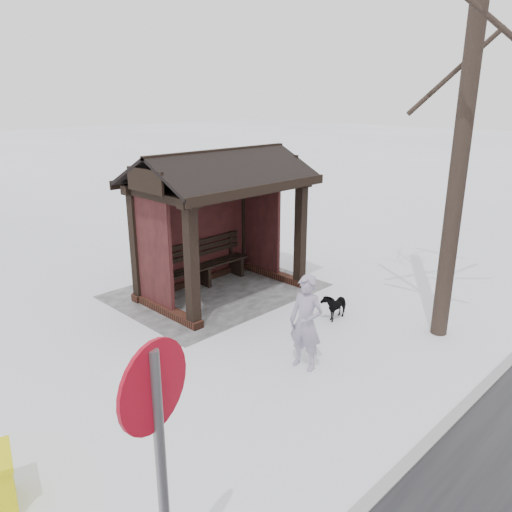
{
  "coord_description": "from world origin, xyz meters",
  "views": [
    {
      "loc": [
        6.63,
        7.62,
        4.1
      ],
      "look_at": [
        -0.22,
        0.8,
        0.98
      ],
      "focal_mm": 35.0,
      "sensor_mm": 36.0,
      "label": 1
    }
  ],
  "objects_px": {
    "road_sign": "(158,440)",
    "dog": "(334,305)",
    "pedestrian": "(306,323)",
    "bus_shelter": "(216,194)"
  },
  "relations": [
    {
      "from": "bus_shelter",
      "to": "road_sign",
      "type": "height_order",
      "value": "bus_shelter"
    },
    {
      "from": "pedestrian",
      "to": "road_sign",
      "type": "relative_size",
      "value": 0.59
    },
    {
      "from": "road_sign",
      "to": "bus_shelter",
      "type": "bearing_deg",
      "value": -149.6
    },
    {
      "from": "dog",
      "to": "road_sign",
      "type": "distance_m",
      "value": 6.55
    },
    {
      "from": "dog",
      "to": "road_sign",
      "type": "bearing_deg",
      "value": -71.14
    },
    {
      "from": "bus_shelter",
      "to": "pedestrian",
      "type": "height_order",
      "value": "bus_shelter"
    },
    {
      "from": "pedestrian",
      "to": "dog",
      "type": "xyz_separation_m",
      "value": [
        -1.82,
        -0.77,
        -0.5
      ]
    },
    {
      "from": "pedestrian",
      "to": "road_sign",
      "type": "distance_m",
      "value": 4.51
    },
    {
      "from": "road_sign",
      "to": "dog",
      "type": "bearing_deg",
      "value": -170.98
    },
    {
      "from": "dog",
      "to": "pedestrian",
      "type": "bearing_deg",
      "value": -72.95
    }
  ]
}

